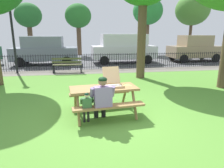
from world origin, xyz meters
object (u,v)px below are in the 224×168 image
at_px(picnic_table_foreground, 104,93).
at_px(far_tree_center, 78,17).
at_px(park_bench_center, 67,65).
at_px(pizza_slice_on_table, 126,85).
at_px(pizza_box_open, 113,81).
at_px(far_tree_midright, 148,12).
at_px(adult_at_table, 102,97).
at_px(child_at_table, 87,105).
at_px(parked_car_far_right, 194,48).
at_px(far_tree_midleft, 28,16).
at_px(far_tree_right, 192,10).
at_px(lamp_post_walkway, 12,25).
at_px(parked_car_right, 124,48).
at_px(parked_car_center, 45,50).

distance_m(picnic_table_foreground, far_tree_center, 15.27).
bearing_deg(park_bench_center, pizza_slice_on_table, -71.39).
distance_m(pizza_box_open, pizza_slice_on_table, 0.40).
bearing_deg(far_tree_midright, adult_at_table, -111.71).
height_order(child_at_table, far_tree_midright, far_tree_midright).
xyz_separation_m(picnic_table_foreground, pizza_box_open, (0.27, 0.15, 0.29)).
distance_m(parked_car_far_right, far_tree_center, 10.77).
xyz_separation_m(pizza_box_open, park_bench_center, (-1.64, 6.01, -0.47)).
distance_m(far_tree_midleft, far_tree_right, 16.01).
bearing_deg(pizza_slice_on_table, adult_at_table, -138.68).
height_order(picnic_table_foreground, child_at_table, child_at_table).
bearing_deg(far_tree_center, park_bench_center, -94.12).
relative_size(child_at_table, park_bench_center, 0.51).
relative_size(pizza_box_open, lamp_post_walkway, 0.15).
bearing_deg(pizza_box_open, pizza_slice_on_table, -0.06).
relative_size(picnic_table_foreground, child_at_table, 2.36).
bearing_deg(far_tree_center, far_tree_right, -0.00).
xyz_separation_m(adult_at_table, park_bench_center, (-1.27, 6.68, -0.24)).
bearing_deg(adult_at_table, parked_car_right, 75.26).
bearing_deg(lamp_post_walkway, parked_car_far_right, 13.58).
distance_m(lamp_post_walkway, far_tree_right, 17.26).
distance_m(picnic_table_foreground, far_tree_right, 18.82).
height_order(pizza_box_open, parked_car_right, parked_car_right).
xyz_separation_m(lamp_post_walkway, far_tree_midright, (10.18, 8.53, 1.60)).
relative_size(parked_car_far_right, far_tree_center, 0.83).
bearing_deg(picnic_table_foreground, lamp_post_walkway, 122.68).
height_order(child_at_table, lamp_post_walkway, lamp_post_walkway).
bearing_deg(picnic_table_foreground, parked_car_center, 108.11).
bearing_deg(parked_car_right, far_tree_midright, 57.50).
relative_size(pizza_box_open, far_tree_right, 0.11).
distance_m(adult_at_table, far_tree_midleft, 16.56).
bearing_deg(parked_car_far_right, lamp_post_walkway, -166.42).
bearing_deg(far_tree_midleft, pizza_slice_on_table, -68.36).
xyz_separation_m(child_at_table, far_tree_midleft, (-4.74, 15.54, 3.10)).
xyz_separation_m(park_bench_center, far_tree_center, (0.63, 8.79, 3.20)).
relative_size(pizza_box_open, parked_car_right, 0.14).
bearing_deg(picnic_table_foreground, far_tree_midleft, 109.25).
xyz_separation_m(child_at_table, park_bench_center, (-0.89, 6.75, -0.09)).
bearing_deg(pizza_slice_on_table, far_tree_center, 95.37).
distance_m(parked_car_right, far_tree_midleft, 9.86).
height_order(pizza_slice_on_table, park_bench_center, park_bench_center).
xyz_separation_m(pizza_box_open, lamp_post_walkway, (-4.39, 6.27, 1.67)).
distance_m(lamp_post_walkway, parked_car_center, 3.50).
relative_size(pizza_box_open, pizza_slice_on_table, 2.22).
bearing_deg(picnic_table_foreground, park_bench_center, 102.53).
height_order(far_tree_midright, far_tree_right, far_tree_right).
height_order(pizza_slice_on_table, far_tree_center, far_tree_center).
xyz_separation_m(parked_car_center, far_tree_midright, (9.13, 5.58, 3.16)).
bearing_deg(parked_car_center, pizza_box_open, -70.13).
height_order(pizza_box_open, far_tree_right, far_tree_right).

